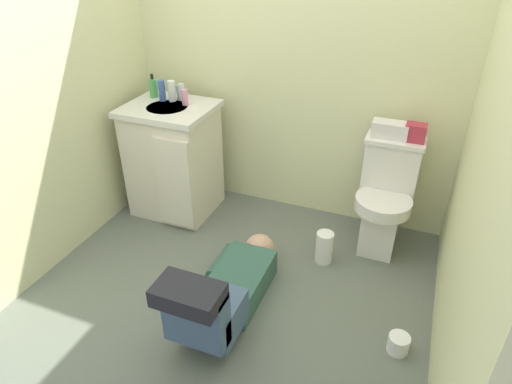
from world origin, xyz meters
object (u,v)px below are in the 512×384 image
object	(u,v)px
vanity_cabinet	(174,159)
person_plumber	(225,291)
bottle_pink	(185,97)
paper_towel_roll	(324,247)
soap_dispenser	(153,88)
bottle_white	(172,91)
bottle_clear	(182,92)
toilet_paper_roll	(398,344)
faucet	(178,93)
bottle_blue	(162,91)
tissue_box	(390,130)
toilet	(385,198)
toiletry_bag	(415,133)

from	to	relation	value
vanity_cabinet	person_plumber	distance (m)	1.21
bottle_pink	paper_towel_roll	xyz separation A→B (m)	(1.11, -0.28, -0.77)
soap_dispenser	bottle_pink	world-z (taller)	soap_dispenser
soap_dispenser	paper_towel_roll	bearing A→B (deg)	-13.64
vanity_cabinet	paper_towel_roll	world-z (taller)	vanity_cabinet
bottle_white	bottle_clear	xyz separation A→B (m)	(0.06, 0.04, -0.01)
bottle_clear	toilet_paper_roll	world-z (taller)	bottle_clear
faucet	soap_dispenser	bearing A→B (deg)	-173.99
bottle_blue	faucet	bearing A→B (deg)	34.88
person_plumber	tissue_box	xyz separation A→B (m)	(0.65, 1.07, 0.62)
bottle_white	bottle_clear	world-z (taller)	bottle_white
toilet	tissue_box	bearing A→B (deg)	116.43
person_plumber	bottle_white	xyz separation A→B (m)	(-0.84, 0.98, 0.71)
person_plumber	soap_dispenser	bearing A→B (deg)	135.08
vanity_cabinet	soap_dispenser	xyz separation A→B (m)	(-0.19, 0.13, 0.47)
tissue_box	toiletry_bag	distance (m)	0.15
bottle_blue	bottle_pink	distance (m)	0.19
vanity_cabinet	faucet	size ratio (longest dim) A/B	8.20
vanity_cabinet	toiletry_bag	bearing A→B (deg)	7.02
faucet	toiletry_bag	size ratio (longest dim) A/B	0.81
bottle_pink	toilet_paper_roll	bearing A→B (deg)	-27.11
faucet	toiletry_bag	world-z (taller)	faucet
vanity_cabinet	bottle_white	size ratio (longest dim) A/B	5.77
faucet	bottle_white	bearing A→B (deg)	-119.41
vanity_cabinet	paper_towel_roll	size ratio (longest dim) A/B	3.76
tissue_box	toilet	bearing A→B (deg)	-63.57
bottle_pink	bottle_clear	bearing A→B (deg)	132.30
bottle_pink	toilet_paper_roll	size ratio (longest dim) A/B	0.98
vanity_cabinet	bottle_white	xyz separation A→B (m)	(-0.03, 0.10, 0.47)
vanity_cabinet	soap_dispenser	bearing A→B (deg)	146.90
faucet	soap_dispenser	world-z (taller)	soap_dispenser
tissue_box	bottle_white	distance (m)	1.49
toilet	person_plumber	bearing A→B (deg)	-125.28
toilet	paper_towel_roll	size ratio (longest dim) A/B	3.44
paper_towel_roll	tissue_box	bearing A→B (deg)	58.12
vanity_cabinet	tissue_box	size ratio (longest dim) A/B	3.73
paper_towel_roll	faucet	bearing A→B (deg)	163.43
bottle_pink	vanity_cabinet	bearing A→B (deg)	-143.77
vanity_cabinet	tissue_box	xyz separation A→B (m)	(1.46, 0.20, 0.38)
vanity_cabinet	toilet	bearing A→B (deg)	4.08
vanity_cabinet	soap_dispenser	size ratio (longest dim) A/B	4.94
faucet	toilet	bearing A→B (deg)	-1.48
person_plumber	bottle_blue	xyz separation A→B (m)	(-0.90, 0.96, 0.72)
vanity_cabinet	person_plumber	world-z (taller)	vanity_cabinet
person_plumber	bottle_pink	xyz separation A→B (m)	(-0.71, 0.94, 0.70)
faucet	vanity_cabinet	bearing A→B (deg)	-88.69
bottle_blue	soap_dispenser	bearing A→B (deg)	156.46
bottle_pink	tissue_box	bearing A→B (deg)	5.39
vanity_cabinet	person_plumber	bearing A→B (deg)	-47.20
bottle_white	vanity_cabinet	bearing A→B (deg)	-75.19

